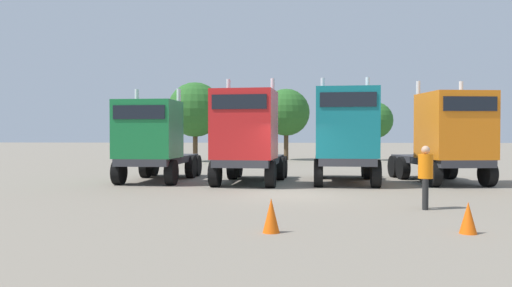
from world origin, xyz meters
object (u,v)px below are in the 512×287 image
semi_truck_teal (346,134)px  semi_truck_green (153,140)px  semi_truck_red (247,136)px  traffic_cone_near (468,218)px  semi_truck_orange (449,136)px  visitor_in_hivis (426,172)px  traffic_cone_mid (271,215)px

semi_truck_teal → semi_truck_green: bearing=-87.9°
semi_truck_red → semi_truck_teal: size_ratio=0.94×
traffic_cone_near → semi_truck_orange: bearing=74.0°
visitor_in_hivis → traffic_cone_near: (-0.08, -3.42, -0.69)m
traffic_cone_near → semi_truck_teal: bearing=97.2°
semi_truck_red → semi_truck_orange: (8.32, 0.68, -0.01)m
semi_truck_red → visitor_in_hivis: bearing=46.5°
traffic_cone_near → traffic_cone_mid: 4.11m
semi_truck_orange → traffic_cone_mid: 12.84m
semi_truck_teal → semi_truck_orange: 4.28m
semi_truck_orange → traffic_cone_near: bearing=-23.0°
semi_truck_orange → traffic_cone_mid: semi_truck_orange is taller
semi_truck_red → semi_truck_teal: (4.05, 0.38, 0.07)m
semi_truck_teal → traffic_cone_mid: 10.79m
semi_truck_teal → traffic_cone_near: 10.38m
semi_truck_orange → traffic_cone_mid: size_ratio=8.06×
semi_truck_green → semi_truck_teal: semi_truck_teal is taller
semi_truck_teal → traffic_cone_mid: size_ratio=8.52×
semi_truck_orange → traffic_cone_near: semi_truck_orange is taller
semi_truck_teal → visitor_in_hivis: semi_truck_teal is taller
semi_truck_green → traffic_cone_near: 14.20m
semi_truck_green → traffic_cone_mid: bearing=29.7°
semi_truck_teal → traffic_cone_mid: bearing=-10.8°
semi_truck_green → traffic_cone_mid: semi_truck_green is taller
semi_truck_red → semi_truck_orange: semi_truck_red is taller
traffic_cone_mid → semi_truck_green: bearing=116.6°
visitor_in_hivis → traffic_cone_mid: visitor_in_hivis is taller
visitor_in_hivis → traffic_cone_near: 3.49m
semi_truck_green → semi_truck_orange: 12.42m
semi_truck_teal → traffic_cone_mid: (-2.83, -10.27, -1.69)m
semi_truck_green → visitor_in_hivis: size_ratio=3.31×
semi_truck_teal → visitor_in_hivis: (1.36, -6.73, -1.04)m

